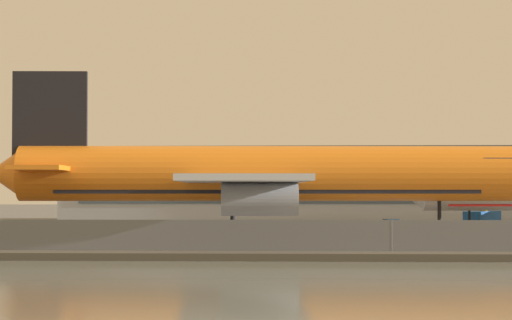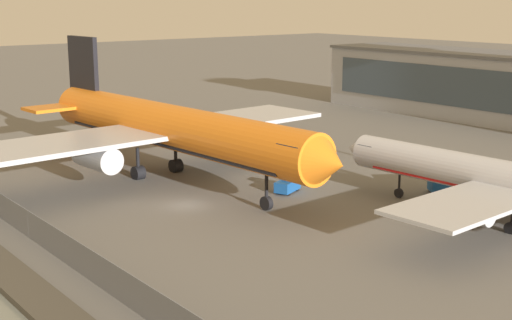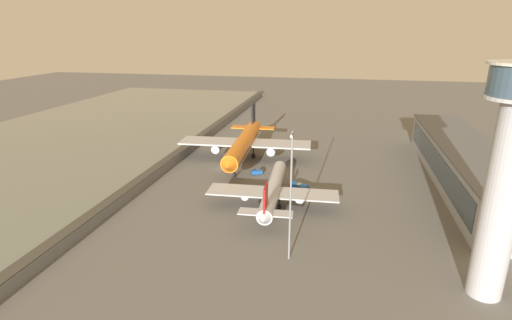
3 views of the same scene
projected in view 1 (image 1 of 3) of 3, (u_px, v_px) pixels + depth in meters
The scene contains 7 objects.
ground_plane at pixel (375, 244), 85.28m from camera, with size 500.00×500.00×0.00m, color #66635E.
shoreline_seawall at pixel (398, 256), 64.82m from camera, with size 320.00×3.00×0.50m.
perimeter_fence at pixel (392, 238), 69.34m from camera, with size 280.00×0.10×2.49m.
cargo_jet_orange at pixel (260, 176), 90.10m from camera, with size 50.78×43.37×15.43m.
baggage_tug at pixel (393, 229), 96.27m from camera, with size 2.70×3.57×1.80m.
ops_van at pixel (483, 220), 109.58m from camera, with size 4.75×5.44×2.48m.
terminal_building at pixel (325, 184), 153.64m from camera, with size 80.53×15.30×11.23m.
Camera 1 is at (-6.24, -85.84, 4.50)m, focal length 70.00 mm.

